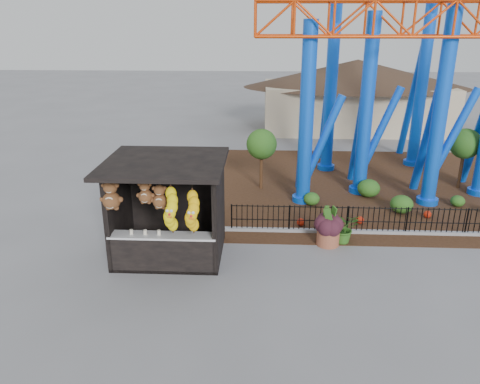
{
  "coord_description": "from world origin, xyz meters",
  "views": [
    {
      "loc": [
        -0.2,
        -11.9,
        6.88
      ],
      "look_at": [
        -0.84,
        1.5,
        2.0
      ],
      "focal_mm": 35.0,
      "sensor_mm": 36.0,
      "label": 1
    }
  ],
  "objects_px": {
    "roller_coaster": "(396,34)",
    "prize_booth": "(166,212)",
    "potted_plant": "(344,228)",
    "terracotta_planter": "(328,236)"
  },
  "relations": [
    {
      "from": "roller_coaster",
      "to": "potted_plant",
      "type": "height_order",
      "value": "roller_coaster"
    },
    {
      "from": "prize_booth",
      "to": "potted_plant",
      "type": "relative_size",
      "value": 3.39
    },
    {
      "from": "roller_coaster",
      "to": "terracotta_planter",
      "type": "relative_size",
      "value": 14.84
    },
    {
      "from": "terracotta_planter",
      "to": "prize_booth",
      "type": "bearing_deg",
      "value": -166.88
    },
    {
      "from": "terracotta_planter",
      "to": "potted_plant",
      "type": "distance_m",
      "value": 0.62
    },
    {
      "from": "prize_booth",
      "to": "potted_plant",
      "type": "height_order",
      "value": "prize_booth"
    },
    {
      "from": "roller_coaster",
      "to": "prize_booth",
      "type": "bearing_deg",
      "value": -137.99
    },
    {
      "from": "roller_coaster",
      "to": "potted_plant",
      "type": "bearing_deg",
      "value": -113.41
    },
    {
      "from": "prize_booth",
      "to": "potted_plant",
      "type": "bearing_deg",
      "value": 14.08
    },
    {
      "from": "roller_coaster",
      "to": "terracotta_planter",
      "type": "xyz_separation_m",
      "value": [
        -3.1,
        -6.15,
        -6.14
      ]
    }
  ]
}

